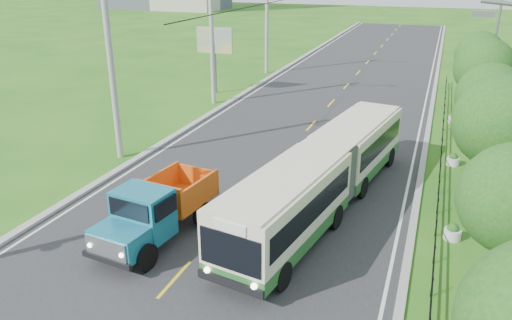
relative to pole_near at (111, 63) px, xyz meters
The scene contains 22 objects.
ground 13.24m from the pole_near, 47.45° to the right, with size 240.00×240.00×0.00m, color #215F16.
road 14.67m from the pole_near, 53.09° to the left, with size 14.00×120.00×0.02m, color #28282B.
curb_left 12.14m from the pole_near, 84.48° to the left, with size 0.40×120.00×0.15m, color #9E9E99.
curb_right 19.60m from the pole_near, 35.52° to the left, with size 0.30×120.00×0.10m, color #9E9E99.
edge_line_left 12.22m from the pole_near, 81.66° to the left, with size 0.12×120.00×0.00m, color silver.
edge_line_right 19.21m from the pole_near, 36.41° to the left, with size 0.12×120.00×0.00m, color silver.
centre_dash 13.23m from the pole_near, 47.45° to the right, with size 0.12×2.20×0.00m, color yellow.
railing_right 17.68m from the pole_near, 17.09° to the left, with size 0.04×40.00×0.60m, color black.
pole_near is the anchor object (origin of this frame).
pole_mid 12.00m from the pole_near, 90.00° to the left, with size 3.51×0.32×10.00m.
pole_far 24.00m from the pole_near, 90.00° to the left, with size 3.51×0.32×10.00m.
tree_third 18.17m from the pole_near, ahead, with size 3.60×3.62×6.00m.
tree_fourth 18.89m from the pole_near, 15.84° to the left, with size 3.24×3.31×5.40m.
tree_fifth 21.31m from the pole_near, 31.59° to the left, with size 3.48×3.52×5.80m.
tree_back 24.98m from the pole_near, 43.41° to the left, with size 3.30×3.36×5.50m.
streetlight_far 26.80m from the pole_near, 45.14° to the left, with size 3.02×0.20×9.07m.
planter_near 17.79m from the pole_near, 10.09° to the right, with size 0.64×0.64×0.67m.
planter_mid 18.23m from the pole_near, 16.52° to the left, with size 0.64×0.64×0.67m.
planter_far 21.83m from the pole_near, 37.63° to the left, with size 0.64×0.64×0.67m.
billboard_left 15.10m from the pole_near, 94.72° to the left, with size 3.00×0.20×5.20m.
bus 12.35m from the pole_near, 10.57° to the right, with size 4.75×14.82×2.83m.
dump_truck 10.07m from the pole_near, 46.91° to the right, with size 2.70×5.70×2.31m.
Camera 1 is at (7.38, -12.11, 9.75)m, focal length 35.00 mm.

